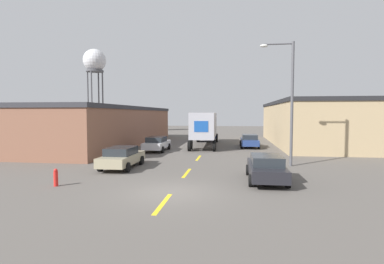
% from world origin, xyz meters
% --- Properties ---
extents(ground_plane, '(160.00, 160.00, 0.00)m').
position_xyz_m(ground_plane, '(0.00, 0.00, 0.00)').
color(ground_plane, '#56514C').
extents(road_centerline, '(0.20, 16.04, 0.01)m').
position_xyz_m(road_centerline, '(0.00, 4.72, 0.00)').
color(road_centerline, yellow).
rests_on(road_centerline, ground_plane).
extents(warehouse_left, '(9.02, 28.18, 4.62)m').
position_xyz_m(warehouse_left, '(-12.28, 21.07, 2.32)').
color(warehouse_left, brown).
rests_on(warehouse_left, ground_plane).
extents(warehouse_right, '(13.11, 23.06, 5.28)m').
position_xyz_m(warehouse_right, '(14.32, 24.96, 2.64)').
color(warehouse_right, tan).
rests_on(warehouse_right, ground_plane).
extents(semi_truck, '(3.12, 12.75, 3.87)m').
position_xyz_m(semi_truck, '(-0.36, 21.28, 2.33)').
color(semi_truck, navy).
rests_on(semi_truck, ground_plane).
extents(parked_car_right_near, '(2.07, 4.80, 1.46)m').
position_xyz_m(parked_car_right_near, '(4.74, 3.11, 0.77)').
color(parked_car_right_near, black).
rests_on(parked_car_right_near, ground_plane).
extents(parked_car_left_far, '(2.07, 4.80, 1.46)m').
position_xyz_m(parked_car_left_far, '(-4.74, 15.52, 0.77)').
color(parked_car_left_far, silver).
rests_on(parked_car_left_far, ground_plane).
extents(parked_car_left_near, '(2.07, 4.80, 1.46)m').
position_xyz_m(parked_car_left_near, '(-4.74, 5.93, 0.77)').
color(parked_car_left_near, tan).
rests_on(parked_car_left_near, ground_plane).
extents(parked_car_right_far, '(2.07, 4.80, 1.46)m').
position_xyz_m(parked_car_right_far, '(4.74, 20.16, 0.77)').
color(parked_car_right_far, navy).
rests_on(parked_car_right_far, ground_plane).
extents(water_tower, '(4.52, 4.52, 16.73)m').
position_xyz_m(water_tower, '(-24.72, 43.72, 14.08)').
color(water_tower, '#47474C').
rests_on(water_tower, ground_plane).
extents(street_lamp, '(2.38, 0.32, 8.83)m').
position_xyz_m(street_lamp, '(6.78, 8.26, 5.06)').
color(street_lamp, '#4C4C51').
rests_on(street_lamp, ground_plane).
extents(fire_hydrant, '(0.22, 0.22, 0.92)m').
position_xyz_m(fire_hydrant, '(-6.19, 0.39, 0.46)').
color(fire_hydrant, red).
rests_on(fire_hydrant, ground_plane).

